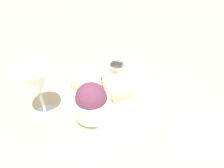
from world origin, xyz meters
The scene contains 9 objects.
ground_plane centered at (0.00, 0.00, 0.00)m, with size 4.00×4.00×0.00m, color #C6B289.
dinner_plate centered at (0.00, 0.00, 0.01)m, with size 0.30×0.30×0.01m.
salad_bowl centered at (-0.02, 0.11, 0.06)m, with size 0.10×0.10×0.10m.
sauce_ramekin centered at (0.04, -0.08, 0.03)m, with size 0.06×0.06×0.03m.
cheese_toast_near centered at (-0.01, 0.00, 0.03)m, with size 0.12×0.10×0.03m.
cheese_toast_far centered at (0.07, 0.04, 0.03)m, with size 0.11×0.10×0.03m.
wine_glass centered at (0.09, 0.19, 0.12)m, with size 0.09×0.09×0.17m.
napkin centered at (-0.28, -0.03, 0.00)m, with size 0.20×0.21×0.01m.
fork centered at (-0.08, 0.24, 0.00)m, with size 0.18×0.05×0.01m.
Camera 1 is at (-0.32, 0.39, 0.49)m, focal length 35.00 mm.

